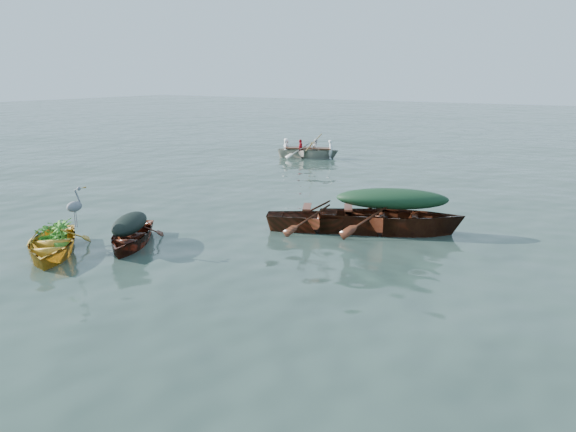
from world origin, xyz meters
name	(u,v)px	position (x,y,z in m)	size (l,w,h in m)	color
ground	(219,252)	(0.00, 0.00, 0.00)	(140.00, 140.00, 0.00)	#2F423A
yellow_dinghy	(53,255)	(-3.07, -2.14, 0.00)	(1.46, 3.38, 0.92)	gold
dark_covered_boat	(131,245)	(-2.11, -0.70, 0.00)	(1.22, 3.27, 0.79)	#531B13
green_tarp_boat	(390,233)	(2.72, 3.60, 0.00)	(1.59, 5.11, 1.24)	#4A2411
open_wooden_boat	(327,231)	(1.24, 2.93, 0.00)	(1.36, 4.38, 1.02)	#522214
rowed_boat	(308,158)	(-5.65, 13.83, 0.00)	(1.23, 4.09, 0.96)	beige
dark_tarp_cover	(130,221)	(-2.11, -0.70, 0.60)	(0.67, 1.80, 0.40)	black
green_tarp_cover	(392,199)	(2.72, 3.60, 0.88)	(0.88, 2.81, 0.52)	black
thwart_benches	(328,211)	(1.24, 2.93, 0.53)	(0.82, 2.19, 0.04)	#532113
heron	(75,213)	(-2.72, -1.71, 0.92)	(0.28, 0.40, 0.92)	gray
dinghy_weeds	(55,216)	(-3.44, -1.73, 0.76)	(0.70, 0.90, 0.60)	#28731E
rowers	(308,140)	(-5.65, 13.83, 0.86)	(1.10, 2.86, 0.76)	white
oars	(308,147)	(-5.65, 13.83, 0.51)	(2.60, 0.60, 0.06)	#A07A3C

